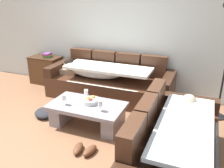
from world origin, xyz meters
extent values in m
plane|color=brown|center=(0.00, 0.00, 0.00)|extent=(14.00, 14.00, 0.00)
cube|color=silver|center=(0.00, 2.15, 1.35)|extent=(9.00, 0.10, 2.70)
cube|color=#452819|center=(0.24, 1.60, 0.21)|extent=(2.52, 0.92, 0.42)
cube|color=#452819|center=(-0.56, 1.98, 0.65)|extent=(0.51, 0.16, 0.46)
cube|color=#452819|center=(-0.03, 1.98, 0.65)|extent=(0.51, 0.16, 0.46)
cube|color=#452819|center=(0.51, 1.98, 0.65)|extent=(0.51, 0.16, 0.46)
cube|color=#452819|center=(1.05, 1.98, 0.65)|extent=(0.51, 0.16, 0.46)
cube|color=#372014|center=(-0.92, 1.60, 0.52)|extent=(0.18, 0.92, 0.20)
cube|color=#372014|center=(1.41, 1.60, 0.52)|extent=(0.18, 0.92, 0.20)
cube|color=gray|center=(-0.65, 1.59, 0.47)|extent=(0.36, 0.28, 0.11)
sphere|color=tan|center=(-0.65, 1.55, 0.64)|extent=(0.21, 0.21, 0.21)
sphere|color=black|center=(-0.65, 1.55, 0.67)|extent=(0.20, 0.20, 0.20)
ellipsoid|color=silver|center=(-0.03, 1.55, 0.56)|extent=(1.10, 0.44, 0.28)
cube|color=silver|center=(0.24, 1.53, 0.66)|extent=(1.70, 0.60, 0.05)
cube|color=silver|center=(0.24, 1.16, 0.23)|extent=(1.44, 0.04, 0.38)
cube|color=#452819|center=(1.80, -0.11, 0.21)|extent=(0.92, 2.02, 0.42)
cube|color=#452819|center=(1.42, -0.67, 0.65)|extent=(0.16, 0.52, 0.46)
cube|color=#452819|center=(1.42, -0.11, 0.65)|extent=(0.16, 0.52, 0.46)
cube|color=#452819|center=(1.42, 0.44, 0.65)|extent=(0.16, 0.52, 0.46)
cube|color=#372014|center=(1.80, 0.80, 0.52)|extent=(0.92, 0.18, 0.20)
cube|color=gray|center=(1.81, 0.53, 0.47)|extent=(0.28, 0.36, 0.11)
sphere|color=beige|center=(1.85, 0.53, 0.64)|extent=(0.21, 0.21, 0.21)
sphere|color=#CCB793|center=(1.85, 0.53, 0.67)|extent=(0.20, 0.20, 0.20)
ellipsoid|color=silver|center=(1.85, -0.09, 0.56)|extent=(0.44, 1.10, 0.28)
cube|color=silver|center=(1.87, -0.11, 0.66)|extent=(0.60, 1.52, 0.05)
cube|color=silver|center=(2.24, -0.11, 0.23)|extent=(0.04, 1.29, 0.38)
cube|color=gray|center=(0.33, 0.45, 0.35)|extent=(1.20, 0.68, 0.06)
cube|color=gray|center=(-0.13, 0.45, 0.16)|extent=(0.20, 0.54, 0.32)
cube|color=gray|center=(0.79, 0.45, 0.16)|extent=(0.20, 0.54, 0.32)
cylinder|color=silver|center=(0.36, 0.52, 0.42)|extent=(0.28, 0.28, 0.07)
sphere|color=orange|center=(0.38, 0.60, 0.44)|extent=(0.08, 0.08, 0.08)
sphere|color=#B12817|center=(0.38, 0.48, 0.44)|extent=(0.08, 0.08, 0.08)
sphere|color=orange|center=(0.32, 0.53, 0.44)|extent=(0.08, 0.08, 0.08)
cylinder|color=silver|center=(0.00, 0.31, 0.38)|extent=(0.06, 0.06, 0.01)
cylinder|color=silver|center=(0.00, 0.31, 0.42)|extent=(0.01, 0.01, 0.07)
cylinder|color=silver|center=(0.00, 0.31, 0.50)|extent=(0.07, 0.07, 0.08)
cylinder|color=silver|center=(0.62, 0.33, 0.38)|extent=(0.06, 0.06, 0.01)
cylinder|color=silver|center=(0.62, 0.33, 0.42)|extent=(0.01, 0.01, 0.07)
cylinder|color=silver|center=(0.62, 0.33, 0.50)|extent=(0.07, 0.07, 0.08)
cylinder|color=silver|center=(0.23, 0.63, 0.38)|extent=(0.06, 0.06, 0.01)
cylinder|color=silver|center=(0.23, 0.63, 0.42)|extent=(0.01, 0.01, 0.07)
cylinder|color=silver|center=(0.23, 0.63, 0.50)|extent=(0.07, 0.07, 0.08)
cube|color=#50311C|center=(-1.48, 1.85, 0.31)|extent=(0.70, 0.42, 0.62)
cube|color=#382213|center=(-1.48, 1.85, 0.63)|extent=(0.72, 0.44, 0.02)
cube|color=#338C59|center=(-1.41, 1.85, 0.66)|extent=(0.17, 0.19, 0.04)
cube|color=#B76623|center=(-1.41, 1.85, 0.69)|extent=(0.13, 0.19, 0.02)
cube|color=#72337F|center=(-1.42, 1.85, 0.71)|extent=(0.17, 0.23, 0.03)
cylinder|color=black|center=(2.30, 1.55, 0.01)|extent=(0.28, 0.28, 0.02)
ellipsoid|color=#59331E|center=(0.53, -0.22, 0.04)|extent=(0.18, 0.29, 0.09)
ellipsoid|color=#59331E|center=(0.70, -0.20, 0.04)|extent=(0.16, 0.29, 0.09)
ellipsoid|color=#232328|center=(-0.53, 0.44, 0.06)|extent=(0.51, 0.51, 0.12)
camera|label=1|loc=(1.99, -2.58, 2.06)|focal=38.40mm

